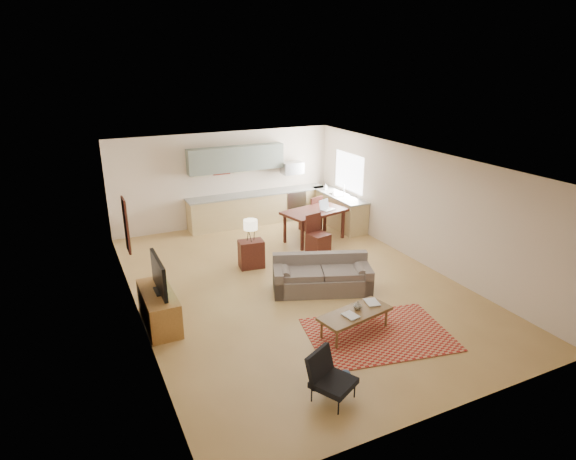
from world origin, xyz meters
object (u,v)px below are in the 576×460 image
sofa (322,275)px  coffee_table (355,322)px  armchair (334,379)px  dining_table (314,225)px  console_table (251,254)px  tv_credenza (159,308)px

sofa → coffee_table: size_ratio=1.54×
coffee_table → armchair: bearing=-143.3°
sofa → dining_table: 2.98m
coffee_table → console_table: 3.52m
armchair → tv_credenza: bearing=92.1°
sofa → dining_table: dining_table is taller
sofa → dining_table: (1.28, 2.70, 0.05)m
armchair → console_table: bearing=54.9°
armchair → tv_credenza: size_ratio=0.50×
coffee_table → armchair: (-1.25, -1.38, 0.15)m
coffee_table → tv_credenza: (-3.06, 1.80, 0.12)m
tv_credenza → sofa: bearing=-1.8°
sofa → armchair: (-1.54, -3.08, -0.01)m
armchair → console_table: (0.65, 4.85, -0.03)m
console_table → dining_table: bearing=29.9°
sofa → armchair: size_ratio=2.97×
console_table → dining_table: size_ratio=0.40×
tv_credenza → armchair: bearing=-60.4°
sofa → tv_credenza: bearing=-160.7°
coffee_table → console_table: (-0.60, 3.46, 0.12)m
sofa → dining_table: bearing=85.8°
coffee_table → dining_table: dining_table is taller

